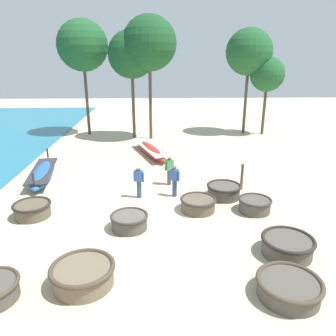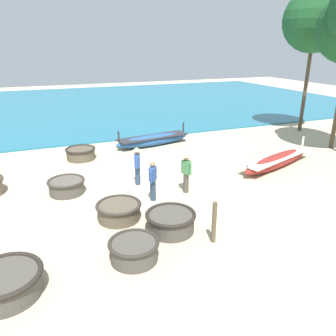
{
  "view_description": "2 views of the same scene",
  "coord_description": "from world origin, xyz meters",
  "px_view_note": "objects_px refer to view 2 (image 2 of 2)",
  "views": [
    {
      "loc": [
        0.92,
        -12.2,
        6.34
      ],
      "look_at": [
        1.4,
        2.85,
        1.16
      ],
      "focal_mm": 35.0,
      "sensor_mm": 36.0,
      "label": 1
    },
    {
      "loc": [
        12.49,
        -1.6,
        5.61
      ],
      "look_at": [
        0.62,
        3.15,
        0.81
      ],
      "focal_mm": 35.0,
      "sensor_mm": 36.0,
      "label": 2
    }
  ],
  "objects_px": {
    "fisherman_by_coracle": "(186,170)",
    "mooring_post_mid_beach": "(214,222)",
    "coracle_far_left": "(5,283)",
    "tree_tall_back": "(315,20)",
    "coracle_upturned": "(81,153)",
    "fisherman_hauling": "(153,180)",
    "long_boat_ochre_hull": "(153,140)",
    "coracle_front_right": "(67,186)",
    "long_boat_white_hull": "(277,160)",
    "fisherman_standing_right": "(137,163)",
    "coracle_far_right": "(134,250)",
    "coracle_weathered": "(119,210)",
    "coracle_center": "(171,221)"
  },
  "relations": [
    {
      "from": "coracle_weathered",
      "to": "mooring_post_mid_beach",
      "type": "bearing_deg",
      "value": 43.37
    },
    {
      "from": "mooring_post_mid_beach",
      "to": "fisherman_standing_right",
      "type": "bearing_deg",
      "value": -170.44
    },
    {
      "from": "fisherman_by_coracle",
      "to": "fisherman_hauling",
      "type": "height_order",
      "value": "fisherman_by_coracle"
    },
    {
      "from": "coracle_far_left",
      "to": "coracle_upturned",
      "type": "relative_size",
      "value": 1.15
    },
    {
      "from": "tree_tall_back",
      "to": "coracle_front_right",
      "type": "bearing_deg",
      "value": -73.9
    },
    {
      "from": "coracle_center",
      "to": "fisherman_standing_right",
      "type": "bearing_deg",
      "value": 178.44
    },
    {
      "from": "long_boat_ochre_hull",
      "to": "coracle_weathered",
      "type": "bearing_deg",
      "value": -26.86
    },
    {
      "from": "coracle_upturned",
      "to": "fisherman_hauling",
      "type": "bearing_deg",
      "value": 17.6
    },
    {
      "from": "coracle_front_right",
      "to": "coracle_center",
      "type": "relative_size",
      "value": 0.91
    },
    {
      "from": "coracle_far_left",
      "to": "coracle_weathered",
      "type": "xyz_separation_m",
      "value": [
        -2.6,
        3.38,
        -0.02
      ]
    },
    {
      "from": "coracle_weathered",
      "to": "long_boat_white_hull",
      "type": "height_order",
      "value": "long_boat_white_hull"
    },
    {
      "from": "coracle_center",
      "to": "fisherman_hauling",
      "type": "xyz_separation_m",
      "value": [
        -2.31,
        0.21,
        0.49
      ]
    },
    {
      "from": "coracle_far_right",
      "to": "tree_tall_back",
      "type": "distance_m",
      "value": 19.15
    },
    {
      "from": "coracle_weathered",
      "to": "coracle_center",
      "type": "bearing_deg",
      "value": 44.58
    },
    {
      "from": "long_boat_ochre_hull",
      "to": "coracle_far_right",
      "type": "bearing_deg",
      "value": -22.03
    },
    {
      "from": "coracle_far_right",
      "to": "coracle_weathered",
      "type": "xyz_separation_m",
      "value": [
        -2.41,
        0.17,
        -0.0
      ]
    },
    {
      "from": "mooring_post_mid_beach",
      "to": "fisherman_hauling",
      "type": "bearing_deg",
      "value": -167.57
    },
    {
      "from": "coracle_far_left",
      "to": "mooring_post_mid_beach",
      "type": "xyz_separation_m",
      "value": [
        -0.15,
        5.69,
        0.32
      ]
    },
    {
      "from": "coracle_far_left",
      "to": "fisherman_hauling",
      "type": "bearing_deg",
      "value": 125.51
    },
    {
      "from": "coracle_front_right",
      "to": "mooring_post_mid_beach",
      "type": "xyz_separation_m",
      "value": [
        5.28,
        3.76,
        0.35
      ]
    },
    {
      "from": "coracle_far_left",
      "to": "fisherman_standing_right",
      "type": "height_order",
      "value": "fisherman_standing_right"
    },
    {
      "from": "long_boat_white_hull",
      "to": "fisherman_standing_right",
      "type": "xyz_separation_m",
      "value": [
        -0.4,
        -7.01,
        0.64
      ]
    },
    {
      "from": "coracle_front_right",
      "to": "tree_tall_back",
      "type": "xyz_separation_m",
      "value": [
        -4.68,
        16.21,
        6.76
      ]
    },
    {
      "from": "coracle_weathered",
      "to": "coracle_far_left",
      "type": "bearing_deg",
      "value": -52.44
    },
    {
      "from": "fisherman_standing_right",
      "to": "tree_tall_back",
      "type": "distance_m",
      "value": 15.44
    },
    {
      "from": "coracle_weathered",
      "to": "fisherman_standing_right",
      "type": "distance_m",
      "value": 3.05
    },
    {
      "from": "coracle_far_right",
      "to": "coracle_center",
      "type": "distance_m",
      "value": 1.84
    },
    {
      "from": "coracle_far_left",
      "to": "coracle_upturned",
      "type": "distance_m",
      "value": 10.0
    },
    {
      "from": "fisherman_by_coracle",
      "to": "mooring_post_mid_beach",
      "type": "height_order",
      "value": "fisherman_by_coracle"
    },
    {
      "from": "fisherman_by_coracle",
      "to": "tree_tall_back",
      "type": "height_order",
      "value": "tree_tall_back"
    },
    {
      "from": "fisherman_hauling",
      "to": "tree_tall_back",
      "type": "height_order",
      "value": "tree_tall_back"
    },
    {
      "from": "long_boat_ochre_hull",
      "to": "coracle_upturned",
      "type": "bearing_deg",
      "value": -76.95
    },
    {
      "from": "coracle_center",
      "to": "long_boat_white_hull",
      "type": "xyz_separation_m",
      "value": [
        -3.57,
        7.12,
        -0.02
      ]
    },
    {
      "from": "coracle_center",
      "to": "long_boat_ochre_hull",
      "type": "relative_size",
      "value": 0.34
    },
    {
      "from": "coracle_upturned",
      "to": "mooring_post_mid_beach",
      "type": "xyz_separation_m",
      "value": [
        9.37,
        2.65,
        0.34
      ]
    },
    {
      "from": "tree_tall_back",
      "to": "fisherman_standing_right",
      "type": "bearing_deg",
      "value": -69.74
    },
    {
      "from": "coracle_front_right",
      "to": "long_boat_ochre_hull",
      "type": "bearing_deg",
      "value": 133.02
    },
    {
      "from": "coracle_far_left",
      "to": "tree_tall_back",
      "type": "xyz_separation_m",
      "value": [
        -10.11,
        18.14,
        6.74
      ]
    },
    {
      "from": "long_boat_white_hull",
      "to": "mooring_post_mid_beach",
      "type": "distance_m",
      "value": 7.73
    },
    {
      "from": "coracle_center",
      "to": "long_boat_ochre_hull",
      "type": "xyz_separation_m",
      "value": [
        -9.31,
        2.66,
        -0.01
      ]
    },
    {
      "from": "coracle_far_left",
      "to": "tree_tall_back",
      "type": "height_order",
      "value": "tree_tall_back"
    },
    {
      "from": "fisherman_by_coracle",
      "to": "coracle_far_right",
      "type": "bearing_deg",
      "value": -42.23
    },
    {
      "from": "fisherman_hauling",
      "to": "tree_tall_back",
      "type": "relative_size",
      "value": 0.17
    },
    {
      "from": "fisherman_by_coracle",
      "to": "mooring_post_mid_beach",
      "type": "bearing_deg",
      "value": -11.58
    },
    {
      "from": "fisherman_standing_right",
      "to": "tree_tall_back",
      "type": "xyz_separation_m",
      "value": [
        -4.91,
        13.3,
        6.12
      ]
    },
    {
      "from": "fisherman_standing_right",
      "to": "coracle_weathered",
      "type": "bearing_deg",
      "value": -29.36
    },
    {
      "from": "coracle_far_left",
      "to": "tree_tall_back",
      "type": "bearing_deg",
      "value": 119.13
    },
    {
      "from": "coracle_far_left",
      "to": "coracle_upturned",
      "type": "bearing_deg",
      "value": 162.26
    },
    {
      "from": "coracle_upturned",
      "to": "fisherman_standing_right",
      "type": "distance_m",
      "value": 4.72
    },
    {
      "from": "coracle_weathered",
      "to": "coracle_center",
      "type": "relative_size",
      "value": 0.96
    }
  ]
}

